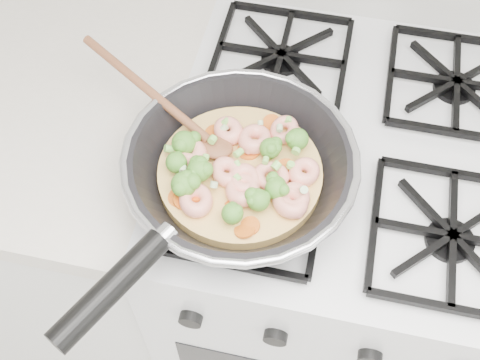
# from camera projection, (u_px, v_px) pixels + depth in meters

# --- Properties ---
(stove) EXTENTS (0.60, 0.60, 0.92)m
(stove) POSITION_uv_depth(u_px,v_px,m) (324.00, 263.00, 1.33)
(stove) COLOR white
(stove) RESTS_ON ground
(skillet) EXTENTS (0.46, 0.48, 0.09)m
(skillet) POSITION_uv_depth(u_px,v_px,m) (237.00, 170.00, 0.86)
(skillet) COLOR black
(skillet) RESTS_ON stove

